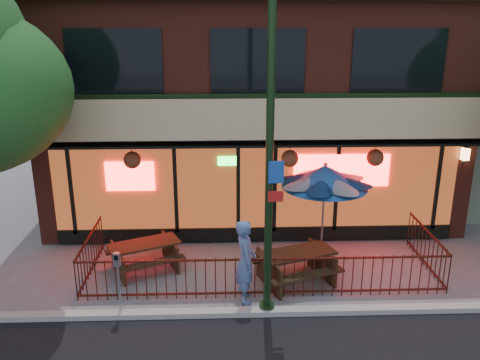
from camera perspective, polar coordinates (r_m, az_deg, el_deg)
The scene contains 10 objects.
ground at distance 11.68m, azimuth 2.84°, elevation -13.48°, with size 80.00×80.00×0.00m, color gray.
curb at distance 11.23m, azimuth 3.07°, elevation -14.55°, with size 80.00×0.25×0.12m, color #999993.
restaurant_building at distance 17.17m, azimuth 1.05°, elevation 11.40°, with size 12.96×9.49×8.05m.
patio_fence at distance 11.80m, azimuth 2.69°, elevation -9.60°, with size 8.44×2.62×1.00m.
street_light at distance 10.01m, azimuth 3.32°, elevation 0.84°, with size 0.43×0.32×7.00m.
picnic_table_left at distance 12.97m, azimuth -10.68°, elevation -7.98°, with size 2.11×1.91×0.74m.
picnic_table_right at distance 12.28m, azimuth 6.31°, elevation -9.16°, with size 2.19×1.94×0.78m.
patio_umbrella at distance 13.20m, azimuth 9.52°, elevation 0.40°, with size 2.22×2.22×2.53m.
pedestrian at distance 11.27m, azimuth 0.62°, elevation -9.10°, with size 0.70×0.46×1.92m, color #4E689C.
parking_meter_near at distance 11.03m, azimuth -13.55°, elevation -10.16°, with size 0.15×0.14×1.45m.
Camera 1 is at (-0.92, -9.92, 6.09)m, focal length 38.00 mm.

